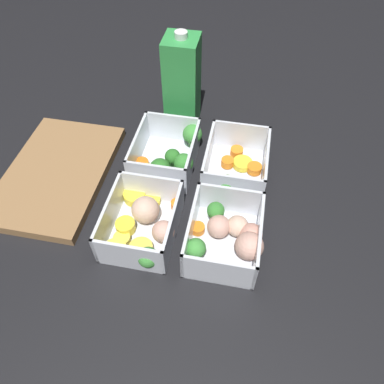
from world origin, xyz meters
TOP-DOWN VIEW (x-y plane):
  - ground_plane at (0.00, 0.00)m, footprint 4.00×4.00m
  - container_near_left at (-0.08, -0.08)m, footprint 0.14×0.13m
  - container_near_right at (0.07, -0.07)m, footprint 0.15×0.11m
  - container_far_left at (-0.08, 0.07)m, footprint 0.17×0.12m
  - container_far_right at (0.08, 0.06)m, footprint 0.15×0.12m
  - juice_carton at (0.22, 0.06)m, footprint 0.07×0.07m
  - cutting_board at (0.01, 0.26)m, footprint 0.28×0.18m

SIDE VIEW (x-z plane):
  - ground_plane at x=0.00m, z-range 0.00..0.00m
  - cutting_board at x=0.01m, z-range 0.00..0.02m
  - container_near_right at x=0.07m, z-range -0.01..0.05m
  - container_far_left at x=-0.08m, z-range -0.01..0.05m
  - container_near_left at x=-0.08m, z-range -0.01..0.06m
  - container_far_right at x=0.08m, z-range -0.01..0.06m
  - juice_carton at x=0.22m, z-range -0.01..0.20m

